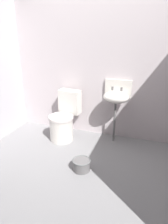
% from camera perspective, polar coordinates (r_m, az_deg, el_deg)
% --- Properties ---
extents(ground_plane, '(3.40, 2.59, 0.08)m').
position_cam_1_polar(ground_plane, '(2.88, -1.85, -15.80)').
color(ground_plane, gray).
extents(wall_back, '(3.40, 0.10, 2.23)m').
position_cam_1_polar(wall_back, '(3.44, 4.84, 11.47)').
color(wall_back, '#C0B3B6').
rests_on(wall_back, ground).
extents(toilet_near_wall, '(0.45, 0.63, 0.78)m').
position_cam_1_polar(toilet_near_wall, '(3.47, -5.52, -2.18)').
color(toilet_near_wall, silver).
rests_on(toilet_near_wall, ground).
extents(sink, '(0.42, 0.35, 0.99)m').
position_cam_1_polar(sink, '(3.26, 8.84, 4.22)').
color(sink, '#615F5F').
rests_on(sink, ground).
extents(bucket, '(0.24, 0.24, 0.15)m').
position_cam_1_polar(bucket, '(2.78, -0.70, -14.20)').
color(bucket, '#615F5F').
rests_on(bucket, ground).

